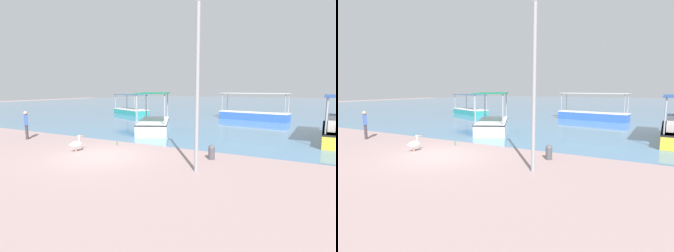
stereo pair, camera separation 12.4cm
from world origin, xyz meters
The scene contains 10 objects.
ground centered at (0.00, 0.00, 0.00)m, with size 120.00×120.00×0.00m, color gray.
harbor_water centered at (0.00, 48.00, 0.00)m, with size 110.00×90.00×0.00m, color teal.
fishing_boat_far_right centered at (3.56, 17.62, 0.55)m, with size 6.75×2.65×2.60m.
fishing_boat_outer centered at (-1.52, 7.24, 0.55)m, with size 4.19×5.82×2.73m.
fishing_boat_center centered at (-10.42, 16.74, 0.49)m, with size 5.59×3.94×2.36m.
pelican centered at (-1.59, 0.02, 0.38)m, with size 0.45×0.79×0.80m.
lamp_post centered at (4.62, -0.14, 3.44)m, with size 0.28×0.28×6.16m.
mooring_bollard centered at (4.59, 1.73, 0.34)m, with size 0.29×0.29×0.64m.
fisherman_standing centered at (-6.71, 0.99, 0.91)m, with size 0.45×0.41×1.69m.
glass_bottle centered at (-0.75, 2.04, 0.11)m, with size 0.07×0.07×0.27m.
Camera 1 is at (8.00, -8.81, 2.98)m, focal length 28.00 mm.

